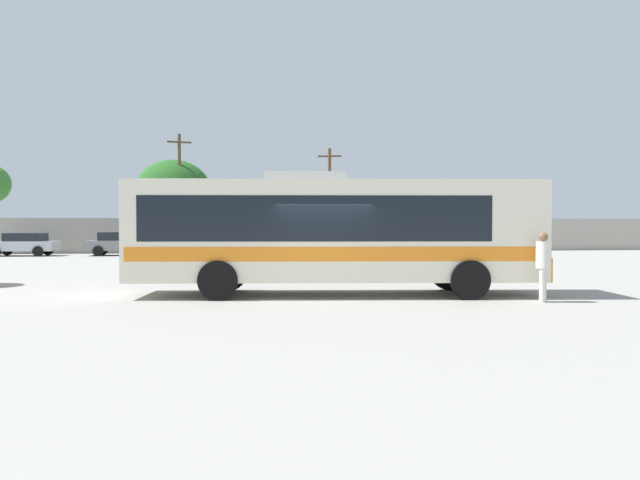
# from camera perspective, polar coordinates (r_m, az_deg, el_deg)

# --- Properties ---
(ground_plane) EXTENTS (300.00, 300.00, 0.00)m
(ground_plane) POSITION_cam_1_polar(r_m,az_deg,el_deg) (26.91, -3.20, -2.78)
(ground_plane) COLOR gray
(perimeter_wall) EXTENTS (80.00, 0.30, 2.40)m
(perimeter_wall) POSITION_cam_1_polar(r_m,az_deg,el_deg) (44.74, -5.37, 0.43)
(perimeter_wall) COLOR #9E998C
(perimeter_wall) RESTS_ON ground_plane
(coach_bus_cream_orange) EXTENTS (11.50, 3.94, 3.39)m
(coach_bus_cream_orange) POSITION_cam_1_polar(r_m,az_deg,el_deg) (17.62, 0.93, 0.92)
(coach_bus_cream_orange) COLOR silver
(coach_bus_cream_orange) RESTS_ON ground_plane
(attendant_by_bus_door) EXTENTS (0.50, 0.50, 1.77)m
(attendant_by_bus_door) POSITION_cam_1_polar(r_m,az_deg,el_deg) (16.98, 19.47, -1.94)
(attendant_by_bus_door) COLOR silver
(attendant_by_bus_door) RESTS_ON ground_plane
(parked_car_leftmost_silver) EXTENTS (4.18, 2.19, 1.43)m
(parked_car_leftmost_silver) POSITION_cam_1_polar(r_m,az_deg,el_deg) (43.51, -25.19, -0.31)
(parked_car_leftmost_silver) COLOR #B7BABF
(parked_car_leftmost_silver) RESTS_ON ground_plane
(parked_car_second_grey) EXTENTS (4.46, 2.06, 1.48)m
(parked_car_second_grey) POSITION_cam_1_polar(r_m,az_deg,el_deg) (41.97, -17.42, -0.26)
(parked_car_second_grey) COLOR slate
(parked_car_second_grey) RESTS_ON ground_plane
(parked_car_third_white) EXTENTS (4.40, 2.20, 1.46)m
(parked_car_third_white) POSITION_cam_1_polar(r_m,az_deg,el_deg) (41.57, -8.87, -0.24)
(parked_car_third_white) COLOR silver
(parked_car_third_white) RESTS_ON ground_plane
(parked_car_rightmost_red) EXTENTS (4.57, 2.04, 1.50)m
(parked_car_rightmost_red) POSITION_cam_1_polar(r_m,az_deg,el_deg) (41.34, 0.79, -0.21)
(parked_car_rightmost_red) COLOR red
(parked_car_rightmost_red) RESTS_ON ground_plane
(utility_pole_near) EXTENTS (1.77, 0.57, 7.80)m
(utility_pole_near) POSITION_cam_1_polar(r_m,az_deg,el_deg) (48.68, 0.86, 3.91)
(utility_pole_near) COLOR #4C3823
(utility_pole_near) RESTS_ON ground_plane
(utility_pole_far) EXTENTS (1.78, 0.53, 8.70)m
(utility_pole_far) POSITION_cam_1_polar(r_m,az_deg,el_deg) (48.46, -12.55, 4.42)
(utility_pole_far) COLOR #4C3823
(utility_pole_far) RESTS_ON ground_plane
(roadside_tree_midleft) EXTENTS (5.79, 5.79, 6.95)m
(roadside_tree_midleft) POSITION_cam_1_polar(r_m,az_deg,el_deg) (50.18, -13.07, 4.26)
(roadside_tree_midleft) COLOR brown
(roadside_tree_midleft) RESTS_ON ground_plane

